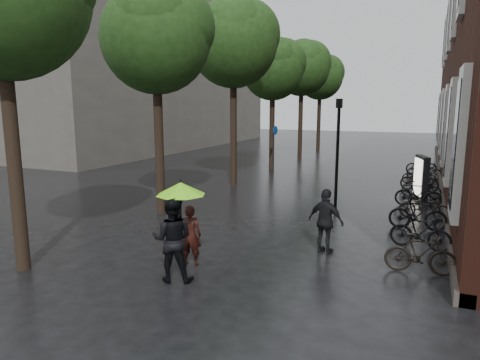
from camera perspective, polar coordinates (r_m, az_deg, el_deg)
The scene contains 11 objects.
ground at distance 8.48m, azimuth -14.04°, elevation -17.81°, with size 120.00×120.00×0.00m, color black.
bg_building at distance 43.24m, azimuth -15.00°, elevation 13.76°, with size 16.00×30.00×14.00m, color #47423D.
street_trees at distance 23.58m, azimuth 1.94°, elevation 15.90°, with size 4.33×34.03×8.91m.
person_burgundy at distance 10.66m, azimuth -6.65°, elevation -7.28°, with size 0.56×0.36×1.53m, color black.
person_black at distance 9.72m, azimuth -8.99°, elevation -7.80°, with size 0.94×0.73×1.93m, color black.
lime_umbrella at distance 9.80m, azimuth -7.92°, elevation -1.15°, with size 1.15×1.15×1.69m.
pedestrian_walking at distance 11.60m, azimuth 11.37°, elevation -5.41°, with size 1.02×0.43×1.74m, color black.
parked_bicycles at distance 18.92m, azimuth 22.97°, elevation -1.28°, with size 2.01×16.49×1.05m.
ad_lightbox at distance 19.21m, azimuth 23.00°, elevation 0.26°, with size 0.28×1.23×1.85m.
lamp_post at distance 16.42m, azimuth 12.90°, elevation 4.85°, with size 0.21×0.21×4.14m.
cycle_sign at distance 24.50m, azimuth 4.60°, elevation 5.04°, with size 0.14×0.50×2.73m.
Camera 1 is at (4.71, -5.87, 3.92)m, focal length 32.00 mm.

